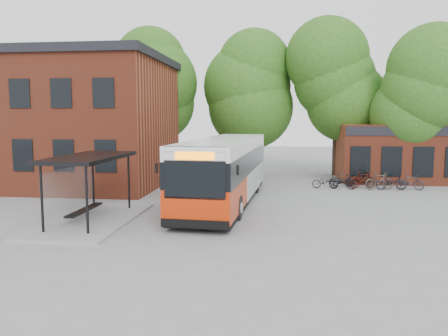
# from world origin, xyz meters

# --- Properties ---
(ground) EXTENTS (100.00, 100.00, 0.00)m
(ground) POSITION_xyz_m (0.00, 0.00, 0.00)
(ground) COLOR gray
(station_building) EXTENTS (18.40, 10.40, 8.50)m
(station_building) POSITION_xyz_m (-13.00, 9.00, 4.25)
(station_building) COLOR brown
(station_building) RESTS_ON ground
(shop_row) EXTENTS (14.00, 6.20, 4.00)m
(shop_row) POSITION_xyz_m (15.00, 14.00, 2.00)
(shop_row) COLOR brown
(shop_row) RESTS_ON ground
(bus_shelter) EXTENTS (3.60, 7.00, 2.90)m
(bus_shelter) POSITION_xyz_m (-4.50, -1.00, 1.45)
(bus_shelter) COLOR black
(bus_shelter) RESTS_ON ground
(bike_rail) EXTENTS (5.20, 0.10, 0.38)m
(bike_rail) POSITION_xyz_m (9.28, 10.00, 0.19)
(bike_rail) COLOR black
(bike_rail) RESTS_ON ground
(tree_0) EXTENTS (7.92, 7.92, 11.00)m
(tree_0) POSITION_xyz_m (-6.00, 16.00, 5.50)
(tree_0) COLOR #285717
(tree_0) RESTS_ON ground
(tree_1) EXTENTS (7.92, 7.92, 10.40)m
(tree_1) POSITION_xyz_m (1.00, 17.00, 5.20)
(tree_1) COLOR #285717
(tree_1) RESTS_ON ground
(tree_2) EXTENTS (7.92, 7.92, 11.00)m
(tree_2) POSITION_xyz_m (8.00, 16.00, 5.50)
(tree_2) COLOR #285717
(tree_2) RESTS_ON ground
(tree_3) EXTENTS (7.04, 7.04, 9.28)m
(tree_3) POSITION_xyz_m (13.00, 12.00, 4.64)
(tree_3) COLOR #285717
(tree_3) RESTS_ON ground
(city_bus) EXTENTS (3.70, 13.49, 3.39)m
(city_bus) POSITION_xyz_m (0.81, 3.92, 1.69)
(city_bus) COLOR #BF2B08
(city_bus) RESTS_ON ground
(bicycle_0) EXTENTS (1.68, 0.79, 0.85)m
(bicycle_0) POSITION_xyz_m (6.55, 9.22, 0.42)
(bicycle_0) COLOR black
(bicycle_0) RESTS_ON ground
(bicycle_1) EXTENTS (1.63, 0.86, 0.94)m
(bicycle_1) POSITION_xyz_m (7.72, 10.06, 0.47)
(bicycle_1) COLOR black
(bicycle_1) RESTS_ON ground
(bicycle_2) EXTENTS (1.83, 1.23, 0.91)m
(bicycle_2) POSITION_xyz_m (7.63, 9.23, 0.46)
(bicycle_2) COLOR black
(bicycle_2) RESTS_ON ground
(bicycle_3) EXTENTS (1.89, 1.08, 1.09)m
(bicycle_3) POSITION_xyz_m (8.94, 9.60, 0.55)
(bicycle_3) COLOR #390F08
(bicycle_3) RESTS_ON ground
(bicycle_4) EXTENTS (1.90, 1.04, 0.95)m
(bicycle_4) POSITION_xyz_m (8.91, 10.59, 0.47)
(bicycle_4) COLOR black
(bicycle_4) RESTS_ON ground
(bicycle_5) EXTENTS (1.93, 0.97, 1.12)m
(bicycle_5) POSITION_xyz_m (9.84, 9.06, 0.56)
(bicycle_5) COLOR #403933
(bicycle_5) RESTS_ON ground
(bicycle_6) EXTENTS (1.84, 0.78, 0.94)m
(bicycle_6) POSITION_xyz_m (10.56, 9.11, 0.47)
(bicycle_6) COLOR black
(bicycle_6) RESTS_ON ground
(bicycle_7) EXTENTS (1.70, 1.03, 0.99)m
(bicycle_7) POSITION_xyz_m (11.77, 9.34, 0.49)
(bicycle_7) COLOR #28282E
(bicycle_7) RESTS_ON ground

